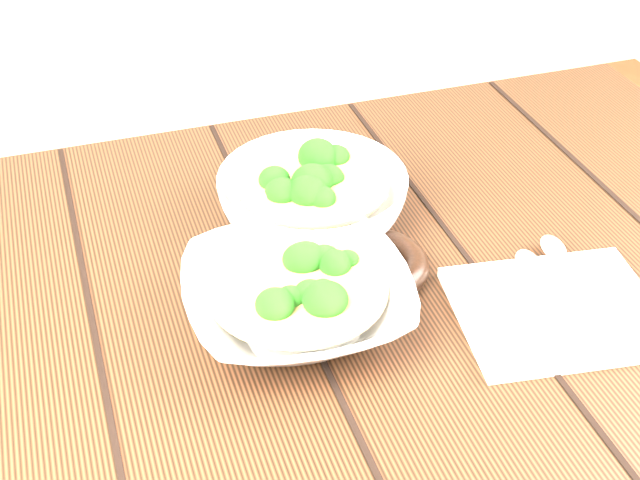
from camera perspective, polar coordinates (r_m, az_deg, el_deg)
table at (r=0.99m, az=-0.22°, el=-9.37°), size 1.20×0.80×0.75m
soup_bowl_front at (r=0.87m, az=-1.45°, el=-3.73°), size 0.24×0.24×0.06m
soup_bowl_back at (r=1.00m, az=-0.48°, el=2.69°), size 0.23×0.23×0.08m
trivet at (r=0.94m, az=3.50°, el=-1.62°), size 0.13×0.13×0.03m
napkin at (r=0.92m, az=14.93°, el=-4.38°), size 0.22×0.19×0.01m
spoon_left at (r=0.94m, az=13.67°, el=-2.63°), size 0.06×0.16×0.01m
spoon_right at (r=0.97m, az=15.24°, el=-1.62°), size 0.06×0.16×0.01m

